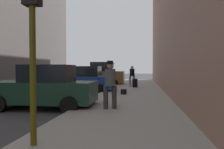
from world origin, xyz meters
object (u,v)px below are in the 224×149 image
pedestrian_in_jeans (132,75)px  pedestrian_with_beanie (110,82)px  fire_hydrant (112,85)px  rolling_suitcase (135,83)px  duffel_bag (124,92)px  parked_bronze_suv (101,75)px  traffic_light (32,10)px  parked_dark_green_sedan (45,88)px  parked_blue_sedan (84,80)px

pedestrian_in_jeans → pedestrian_with_beanie: (-0.36, -10.11, 0.03)m
fire_hydrant → rolling_suitcase: size_ratio=0.68×
rolling_suitcase → duffel_bag: bearing=-96.0°
parked_bronze_suv → traffic_light: 16.91m
pedestrian_with_beanie → duffel_bag: pedestrian_with_beanie is taller
parked_bronze_suv → fire_hydrant: (1.80, -5.37, -0.54)m
parked_dark_green_sedan → pedestrian_in_jeans: size_ratio=2.48×
parked_bronze_suv → pedestrian_with_beanie: size_ratio=2.61×
parked_blue_sedan → traffic_light: bearing=-80.0°
duffel_bag → parked_bronze_suv: bearing=109.8°
parked_bronze_suv → pedestrian_in_jeans: (3.14, -2.63, 0.07)m
duffel_bag → rolling_suitcase: bearing=84.0°
duffel_bag → pedestrian_in_jeans: bearing=87.5°
pedestrian_in_jeans → parked_bronze_suv: bearing=140.1°
traffic_light → duffel_bag: (1.05, 8.65, -2.47)m
pedestrian_in_jeans → rolling_suitcase: 1.01m
fire_hydrant → duffel_bag: (1.10, -2.70, -0.21)m
traffic_light → duffel_bag: size_ratio=8.18×
pedestrian_in_jeans → rolling_suitcase: pedestrian_in_jeans is taller
fire_hydrant → traffic_light: 11.58m
fire_hydrant → parked_blue_sedan: bearing=-156.3°
parked_blue_sedan → rolling_suitcase: parked_blue_sedan is taller
traffic_light → pedestrian_with_beanie: (0.92, 3.99, -1.62)m
parked_dark_green_sedan → pedestrian_in_jeans: pedestrian_in_jeans is taller
parked_blue_sedan → parked_dark_green_sedan: bearing=-90.0°
traffic_light → pedestrian_with_beanie: bearing=77.0°
pedestrian_with_beanie → duffel_bag: 4.74m
parked_bronze_suv → traffic_light: (1.85, -16.72, 1.73)m
parked_dark_green_sedan → pedestrian_with_beanie: (2.78, -0.47, 0.29)m
traffic_light → rolling_suitcase: bearing=83.4°
pedestrian_with_beanie → traffic_light: bearing=-103.0°
parked_bronze_suv → pedestrian_in_jeans: parked_bronze_suv is taller
fire_hydrant → traffic_light: size_ratio=0.20×
pedestrian_in_jeans → rolling_suitcase: bearing=-71.3°
rolling_suitcase → pedestrian_in_jeans: bearing=108.7°
fire_hydrant → parked_bronze_suv: bearing=108.6°
parked_bronze_suv → fire_hydrant: parked_bronze_suv is taller
parked_bronze_suv → parked_dark_green_sedan: bearing=-90.0°
parked_dark_green_sedan → parked_blue_sedan: 6.11m
parked_bronze_suv → duffel_bag: 8.61m
traffic_light → parked_bronze_suv: bearing=96.3°
parked_dark_green_sedan → parked_bronze_suv: size_ratio=0.91×
fire_hydrant → duffel_bag: 2.92m
parked_bronze_suv → pedestrian_with_beanie: 13.03m
parked_dark_green_sedan → traffic_light: 5.19m
parked_dark_green_sedan → traffic_light: size_ratio=1.18×
parked_bronze_suv → parked_blue_sedan: bearing=-90.0°
parked_dark_green_sedan → pedestrian_in_jeans: 10.14m
rolling_suitcase → duffel_bag: (-0.49, -4.68, -0.20)m
parked_blue_sedan → pedestrian_with_beanie: size_ratio=2.38×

